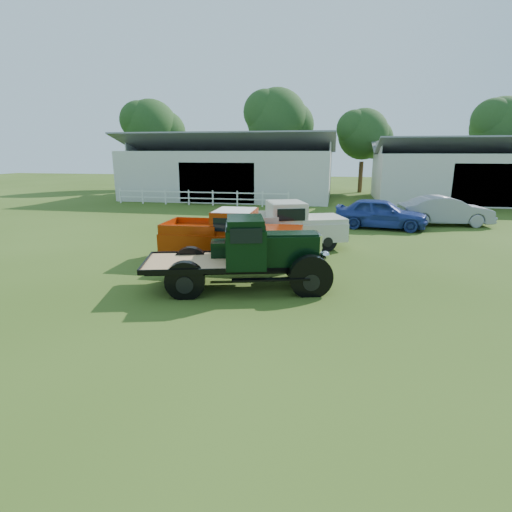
% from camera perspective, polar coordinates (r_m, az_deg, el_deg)
% --- Properties ---
extents(ground, '(120.00, 120.00, 0.00)m').
position_cam_1_polar(ground, '(11.52, -2.14, -6.50)').
color(ground, '#2E4411').
extents(shed_left, '(18.80, 10.20, 5.60)m').
position_cam_1_polar(shed_left, '(37.69, -3.53, 12.62)').
color(shed_left, '#A8A69A').
rests_on(shed_left, ground).
extents(shed_right, '(16.80, 9.20, 5.20)m').
position_cam_1_polar(shed_right, '(39.20, 28.75, 10.66)').
color(shed_right, '#A8A69A').
rests_on(shed_right, ground).
extents(fence_rail, '(14.20, 0.16, 1.20)m').
position_cam_1_polar(fence_rail, '(32.40, -7.90, 8.26)').
color(fence_rail, white).
rests_on(fence_rail, ground).
extents(tree_a, '(6.30, 6.30, 10.50)m').
position_cam_1_polar(tree_a, '(48.05, -14.64, 15.56)').
color(tree_a, '#1E3913').
rests_on(tree_a, ground).
extents(tree_b, '(6.90, 6.90, 11.50)m').
position_cam_1_polar(tree_b, '(44.95, 2.97, 16.72)').
color(tree_b, '#1E3913').
rests_on(tree_b, ground).
extents(tree_c, '(5.40, 5.40, 9.00)m').
position_cam_1_polar(tree_c, '(43.52, 14.95, 14.68)').
color(tree_c, '#1E3913').
rests_on(tree_c, ground).
extents(tree_d, '(6.00, 6.00, 10.00)m').
position_cam_1_polar(tree_d, '(47.08, 31.37, 13.67)').
color(tree_d, '#1E3913').
rests_on(tree_d, ground).
extents(vintage_flatbed, '(6.01, 3.59, 2.23)m').
position_cam_1_polar(vintage_flatbed, '(12.37, -2.05, 0.41)').
color(vintage_flatbed, black).
rests_on(vintage_flatbed, ground).
extents(red_pickup, '(5.62, 2.26, 2.03)m').
position_cam_1_polar(red_pickup, '(15.56, -3.38, 3.00)').
color(red_pickup, '#942806').
rests_on(red_pickup, ground).
extents(white_pickup, '(5.88, 3.89, 2.01)m').
position_cam_1_polar(white_pickup, '(17.64, 3.94, 4.36)').
color(white_pickup, beige).
rests_on(white_pickup, ground).
extents(misc_car_blue, '(5.16, 2.65, 1.68)m').
position_cam_1_polar(misc_car_blue, '(23.33, 17.35, 5.86)').
color(misc_car_blue, navy).
rests_on(misc_car_blue, ground).
extents(misc_car_grey, '(5.26, 2.39, 1.67)m').
position_cam_1_polar(misc_car_grey, '(25.70, 25.42, 5.85)').
color(misc_car_grey, gray).
rests_on(misc_car_grey, ground).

